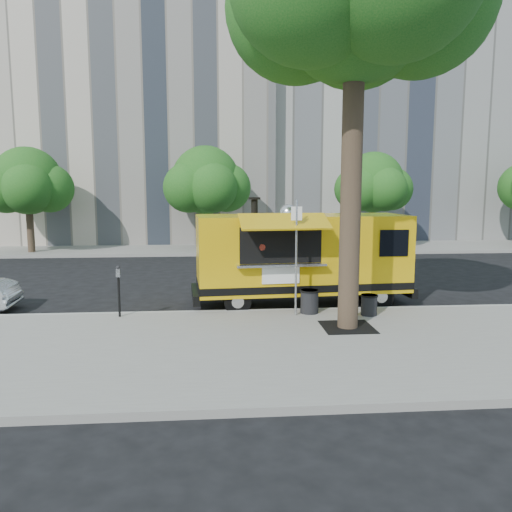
% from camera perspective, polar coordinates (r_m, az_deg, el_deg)
% --- Properties ---
extents(ground, '(120.00, 120.00, 0.00)m').
position_cam_1_polar(ground, '(14.54, -2.53, -5.91)').
color(ground, black).
rests_on(ground, ground).
extents(sidewalk, '(60.00, 6.00, 0.15)m').
position_cam_1_polar(sidewalk, '(10.68, -1.71, -10.61)').
color(sidewalk, gray).
rests_on(sidewalk, ground).
extents(curb, '(60.00, 0.14, 0.16)m').
position_cam_1_polar(curb, '(13.62, -2.38, -6.53)').
color(curb, '#999993').
rests_on(curb, ground).
extents(far_sidewalk, '(60.00, 5.00, 0.15)m').
position_cam_1_polar(far_sidewalk, '(27.83, -3.58, 0.85)').
color(far_sidewalk, gray).
rests_on(far_sidewalk, ground).
extents(building_left, '(22.00, 14.00, 24.00)m').
position_cam_1_polar(building_left, '(37.86, -17.06, 20.55)').
color(building_left, '#C2B3A2').
rests_on(building_left, ground).
extents(building_mid, '(20.00, 14.00, 20.00)m').
position_cam_1_polar(building_mid, '(39.71, 14.42, 17.08)').
color(building_mid, '#99968F').
rests_on(building_mid, ground).
extents(tree_well, '(1.20, 1.20, 0.02)m').
position_cam_1_polar(tree_well, '(12.19, 10.41, -7.99)').
color(tree_well, black).
rests_on(tree_well, sidewalk).
extents(far_tree_a, '(3.42, 3.42, 5.36)m').
position_cam_1_polar(far_tree_a, '(28.07, -24.66, 7.79)').
color(far_tree_a, '#33261C').
rests_on(far_tree_a, far_sidewalk).
extents(far_tree_b, '(3.60, 3.60, 5.50)m').
position_cam_1_polar(far_tree_b, '(26.83, -5.77, 8.61)').
color(far_tree_b, '#33261C').
rests_on(far_tree_b, far_sidewalk).
extents(far_tree_c, '(3.24, 3.24, 5.21)m').
position_cam_1_polar(far_tree_c, '(27.85, 13.27, 8.17)').
color(far_tree_c, '#33261C').
rests_on(far_tree_c, far_sidewalk).
extents(sign_post, '(0.28, 0.06, 3.00)m').
position_cam_1_polar(sign_post, '(12.84, 4.62, 0.63)').
color(sign_post, silver).
rests_on(sign_post, sidewalk).
extents(parking_meter, '(0.11, 0.11, 1.33)m').
position_cam_1_polar(parking_meter, '(13.24, -15.43, -3.21)').
color(parking_meter, black).
rests_on(parking_meter, sidewalk).
extents(food_truck, '(6.54, 3.31, 3.15)m').
position_cam_1_polar(food_truck, '(14.63, 5.15, 0.06)').
color(food_truck, '#DBA90B').
rests_on(food_truck, ground).
extents(trash_bin_left, '(0.45, 0.45, 0.54)m').
position_cam_1_polar(trash_bin_left, '(13.37, 12.80, -5.40)').
color(trash_bin_left, black).
rests_on(trash_bin_left, sidewalk).
extents(trash_bin_right, '(0.52, 0.52, 0.62)m').
position_cam_1_polar(trash_bin_right, '(13.33, 6.12, -5.10)').
color(trash_bin_right, black).
rests_on(trash_bin_right, sidewalk).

